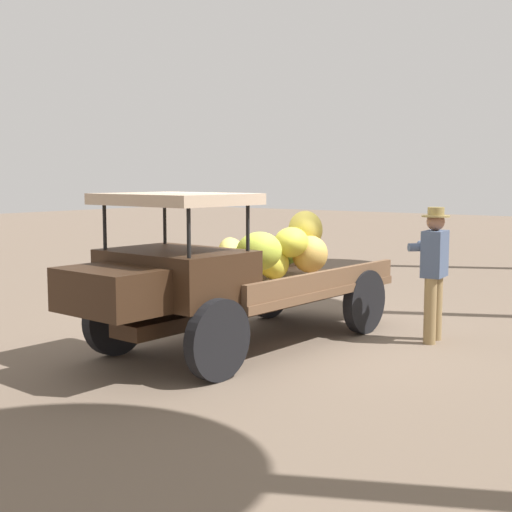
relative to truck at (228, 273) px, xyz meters
name	(u,v)px	position (x,y,z in m)	size (l,w,h in m)	color
ground_plane	(285,338)	(-0.83, 0.25, -0.90)	(60.00, 60.00, 0.00)	#6D5B4C
truck	(228,273)	(0.00, 0.00, 0.00)	(4.53, 1.93, 1.86)	#342013
farmer	(434,266)	(-1.76, 1.82, 0.05)	(0.52, 0.48, 1.67)	olive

